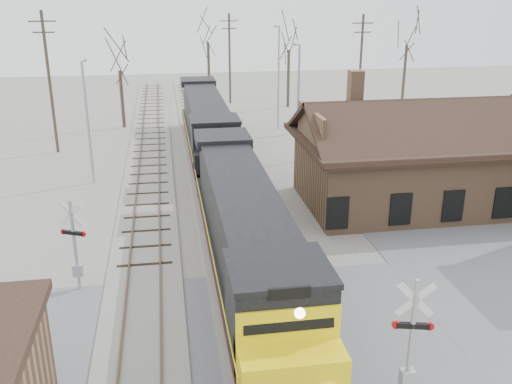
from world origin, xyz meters
The scene contains 19 objects.
ground centered at (0.00, 0.00, 0.00)m, with size 140.00×140.00×0.00m, color #A49F94.
road centered at (0.00, 0.00, 0.01)m, with size 60.00×9.00×0.03m, color slate.
track_main centered at (0.00, 15.00, 0.07)m, with size 3.40×90.00×0.24m.
track_siding centered at (-4.50, 15.00, 0.07)m, with size 3.40×90.00×0.24m.
depot centered at (11.99, 12.00, 2.41)m, with size 15.20×9.31×7.90m.
locomotive_lead centered at (0.00, 3.40, 2.41)m, with size 3.09×20.67×4.59m.
locomotive_trailing centered at (0.00, 24.34, 2.41)m, with size 3.09×20.67×4.34m.
crossbuck_near centered at (3.85, -4.90, 2.06)m, with size 1.25×0.39×4.44m.
crossbuck_far centered at (-7.28, 4.31, 1.94)m, with size 1.11×0.56×4.15m.
streetlight_a centered at (-8.15, 19.20, 4.59)m, with size 0.25×2.04×8.12m.
streetlight_b centered at (6.53, 21.78, 4.87)m, with size 0.25×2.04×8.68m.
streetlight_c centered at (7.20, 32.35, 5.18)m, with size 0.25×2.04×9.28m.
utility_pole_a centered at (-11.76, 27.36, 5.67)m, with size 2.00×0.24×10.87m.
utility_pole_b centered at (4.32, 45.36, 5.11)m, with size 2.00×0.24×9.78m.
utility_pole_c centered at (15.09, 32.83, 5.31)m, with size 2.00×0.24×10.17m.
tree_b centered at (-6.97, 35.23, 6.13)m, with size 3.52×3.52×8.62m.
tree_c centered at (2.31, 49.56, 7.43)m, with size 4.26×4.26×10.43m.
tree_d centered at (10.35, 42.30, 7.11)m, with size 4.08×4.08×9.99m.
tree_e centered at (22.31, 39.25, 7.82)m, with size 4.48×4.48×10.98m.
Camera 1 is at (-3.21, -18.71, 12.51)m, focal length 40.00 mm.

